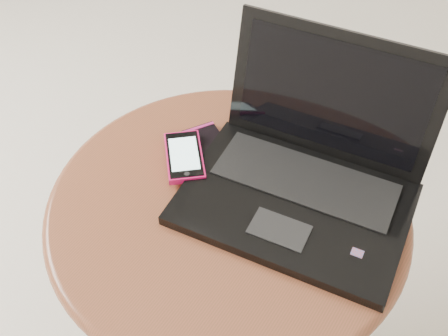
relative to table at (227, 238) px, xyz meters
The scene contains 4 objects.
table is the anchor object (origin of this frame).
laptop 0.20m from the table, 44.38° to the left, with size 0.40×0.35×0.24m.
phone_black 0.17m from the table, 136.89° to the left, with size 0.14×0.12×0.01m.
phone_pink 0.17m from the table, 163.54° to the left, with size 0.13×0.13×0.01m.
Camera 1 is at (0.23, -0.53, 1.20)m, focal length 44.48 mm.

